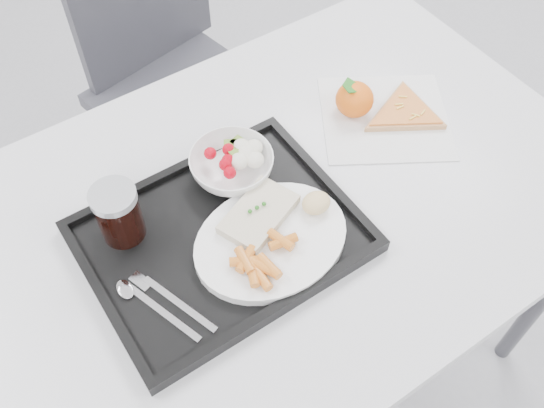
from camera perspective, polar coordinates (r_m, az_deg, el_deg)
name	(u,v)px	position (r m, az deg, el deg)	size (l,w,h in m)	color
table	(279,219)	(1.15, 0.64, -1.45)	(1.20, 0.80, 0.75)	#A6A6A8
chair	(168,60)	(1.71, -9.72, 13.25)	(0.49, 0.49, 0.93)	#34343B
tray	(221,238)	(1.04, -4.78, -3.19)	(0.45, 0.35, 0.03)	black
dinner_plate	(271,241)	(1.02, -0.12, -3.46)	(0.27, 0.27, 0.02)	white
fish_fillet	(259,214)	(1.02, -1.26, -0.95)	(0.16, 0.13, 0.03)	beige
bread_roll	(316,203)	(1.03, 4.18, 0.11)	(0.06, 0.06, 0.03)	#DAAE83
salad_bowl	(232,165)	(1.10, -3.81, 3.64)	(0.15, 0.15, 0.05)	white
cola_glass	(118,213)	(1.02, -14.26, -0.81)	(0.08, 0.08, 0.11)	black
cutlery	(153,299)	(0.99, -11.10, -8.81)	(0.11, 0.17, 0.01)	silver
napkin	(385,118)	(1.25, 10.57, 8.01)	(0.34, 0.34, 0.00)	silver
tangerine	(355,99)	(1.23, 7.78, 9.75)	(0.08, 0.08, 0.07)	orange
pizza_slice	(405,112)	(1.25, 12.37, 8.43)	(0.21, 0.21, 0.02)	#DEB16C
carrot_pile	(261,261)	(0.97, -1.06, -5.34)	(0.12, 0.09, 0.02)	orange
salad_contents	(240,155)	(1.10, -2.99, 4.60)	(0.10, 0.09, 0.03)	#A80311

